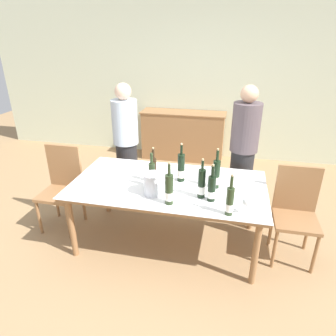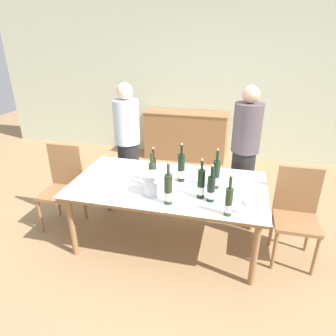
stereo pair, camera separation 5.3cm
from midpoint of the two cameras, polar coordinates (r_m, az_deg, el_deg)
The scene contains 20 objects.
ground_plane at distance 3.50m, azimuth 0.45°, elevation -13.61°, with size 12.00×12.00×0.00m, color #A37F56.
back_wall at distance 5.56m, azimuth 7.31°, elevation 16.34°, with size 8.00×0.10×2.80m.
sideboard_cabinet at distance 5.53m, azimuth 3.63°, elevation 6.19°, with size 1.51×0.46×0.87m.
dining_table at distance 3.14m, azimuth 0.48°, elevation -3.96°, with size 2.00×1.07×0.72m.
ice_bucket at distance 2.87m, azimuth -2.43°, elevation -2.94°, with size 0.19×0.19×0.21m.
wine_bottle_0 at distance 3.09m, azimuth -2.27°, elevation -0.47°, with size 0.06×0.06×0.39m.
wine_bottle_1 at distance 2.59m, azimuth 12.06°, elevation -6.39°, with size 0.07×0.07×0.38m.
wine_bottle_2 at distance 3.01m, azimuth 9.65°, elevation -1.34°, with size 0.07×0.07×0.42m.
wine_bottle_3 at distance 2.78m, azimuth 8.73°, elevation -4.03°, with size 0.08×0.08×0.37m.
wine_bottle_4 at distance 3.00m, azimuth -2.60°, elevation -1.37°, with size 0.07×0.07×0.37m.
wine_bottle_5 at distance 3.12m, azimuth 3.02°, elevation -0.11°, with size 0.08×0.08×0.42m.
wine_bottle_6 at distance 2.70m, azimuth 0.61°, elevation -4.25°, with size 0.08×0.08×0.41m.
wine_bottle_7 at distance 2.82m, azimuth 6.86°, elevation -3.18°, with size 0.07×0.07×0.39m.
wine_glass_0 at distance 2.65m, azimuth 15.15°, elevation -6.52°, with size 0.08×0.08×0.15m.
wine_glass_1 at distance 2.98m, azimuth -0.49°, elevation -2.10°, with size 0.09×0.09×0.15m.
wine_glass_2 at distance 3.08m, azimuth 1.53°, elevation -1.18°, with size 0.08×0.08×0.15m.
chair_left_end at distance 3.74m, azimuth -18.90°, elevation -2.45°, with size 0.42×0.42×0.98m.
chair_right_end at distance 3.28m, azimuth 23.68°, elevation -7.21°, with size 0.42×0.42×0.96m.
person_host at distance 4.01m, azimuth -7.30°, elevation 4.46°, with size 0.33×0.33×1.60m.
person_guest_left at distance 3.72m, azimuth 14.71°, elevation 2.51°, with size 0.33×0.33×1.64m.
Camera 2 is at (0.65, -2.68, 2.15)m, focal length 32.00 mm.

